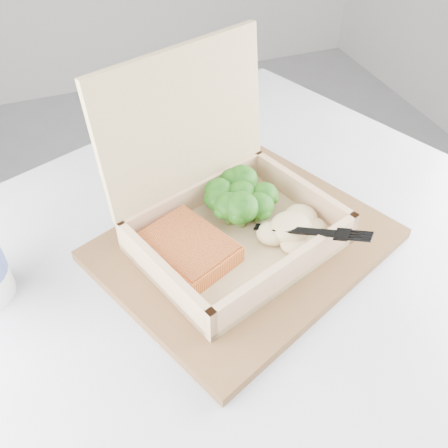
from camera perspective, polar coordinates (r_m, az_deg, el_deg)
name	(u,v)px	position (r m, az deg, el deg)	size (l,w,h in m)	color
cafe_table	(261,355)	(0.79, 4.24, -14.75)	(1.06, 1.06, 0.73)	black
serving_tray	(245,244)	(0.66, 2.42, -2.35)	(0.35, 0.28, 0.02)	brown
takeout_container	(220,199)	(0.63, -0.48, 2.87)	(0.30, 0.28, 0.23)	tan
salmon_fillet	(188,249)	(0.61, -4.14, -2.82)	(0.08, 0.11, 0.02)	orange
broccoli_pile	(241,199)	(0.67, 2.00, 2.87)	(0.11, 0.11, 0.04)	#2F791B
mashed_potatoes	(291,227)	(0.64, 7.70, -0.39)	(0.09, 0.08, 0.03)	#D0B986
plastic_fork	(279,226)	(0.62, 6.30, -0.18)	(0.12, 0.12, 0.03)	black
receipt	(144,188)	(0.77, -9.14, 4.03)	(0.08, 0.16, 0.00)	white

